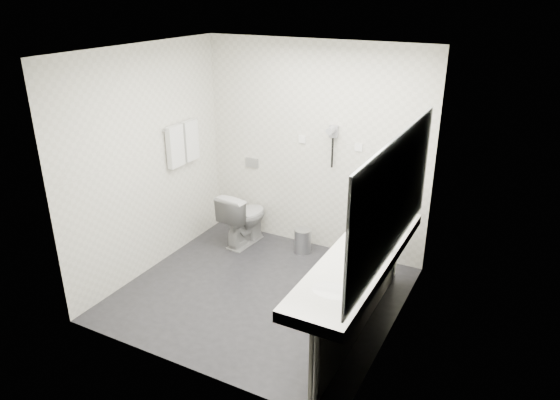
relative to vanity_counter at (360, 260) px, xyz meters
The scene contains 30 objects.
floor 1.39m from the vanity_counter, 169.92° to the left, with size 2.80×2.80×0.00m, color #232227.
ceiling 2.05m from the vanity_counter, 169.92° to the left, with size 2.80×2.80×0.00m, color white.
wall_back 1.93m from the vanity_counter, 126.87° to the left, with size 2.80×2.80×0.00m, color silver.
wall_front 1.64m from the vanity_counter, 135.64° to the right, with size 2.80×2.80×0.00m, color silver.
wall_left 2.57m from the vanity_counter, behind, with size 2.60×2.60×0.00m, color silver.
wall_right 0.56m from the vanity_counter, 36.03° to the left, with size 2.60×2.60×0.00m, color silver.
vanity_counter is the anchor object (origin of this frame).
vanity_panel 0.43m from the vanity_counter, ahead, with size 0.03×2.15×0.75m, color gray.
vanity_post_near 1.12m from the vanity_counter, 86.97° to the right, with size 0.06×0.06×0.75m, color silver.
vanity_post_far 1.12m from the vanity_counter, 86.97° to the left, with size 0.06×0.06×0.75m, color silver.
mirror 0.70m from the vanity_counter, ahead, with size 0.02×2.20×1.05m, color #B2BCC6.
basin_near 0.65m from the vanity_counter, 90.00° to the right, with size 0.40×0.31×0.05m, color white.
basin_far 0.65m from the vanity_counter, 90.00° to the left, with size 0.40×0.31×0.05m, color white.
faucet_near 0.69m from the vanity_counter, 73.30° to the right, with size 0.04×0.04×0.15m, color silver.
faucet_far 0.69m from the vanity_counter, 73.30° to the left, with size 0.04×0.04×0.15m, color silver.
soap_bottle_a 0.18m from the vanity_counter, ahead, with size 0.05×0.05×0.11m, color white.
glass_left 0.30m from the vanity_counter, 41.44° to the left, with size 0.07×0.07×0.12m, color silver.
glass_right 0.40m from the vanity_counter, 73.88° to the left, with size 0.05×0.05×0.10m, color silver.
toilet 2.25m from the vanity_counter, 149.18° to the left, with size 0.39×0.69×0.70m, color white.
flush_plate 2.48m from the vanity_counter, 143.06° to the left, with size 0.18×0.02×0.12m, color #B2B5BA.
pedal_bin 1.80m from the vanity_counter, 132.28° to the left, with size 0.21×0.21×0.29m, color #B2B5BA.
bin_lid 1.75m from the vanity_counter, 132.28° to the left, with size 0.21×0.21×0.01m, color #B2B5BA.
towel_rail 2.69m from the vanity_counter, 163.14° to the left, with size 0.02×0.02×0.62m, color silver.
towel_near 2.59m from the vanity_counter, 166.10° to the left, with size 0.07×0.24×0.48m, color white.
towel_far 2.67m from the vanity_counter, 160.15° to the left, with size 0.07×0.24×0.48m, color white.
dryer_cradle 1.85m from the vanity_counter, 120.76° to the left, with size 0.10×0.04×0.14m, color #929297.
dryer_barrel 1.81m from the vanity_counter, 122.01° to the left, with size 0.08×0.08×0.14m, color #929297.
dryer_cord 1.76m from the vanity_counter, 121.02° to the left, with size 0.02×0.02×0.35m, color black.
switch_plate_a 2.04m from the vanity_counter, 130.59° to the left, with size 0.09×0.02×0.09m, color white.
switch_plate_b 1.69m from the vanity_counter, 111.13° to the left, with size 0.09×0.02×0.09m, color white.
Camera 1 is at (2.35, -4.04, 3.02)m, focal length 32.99 mm.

